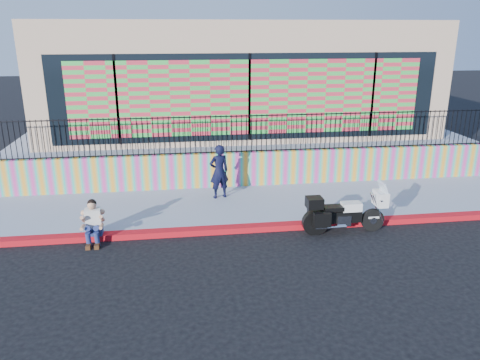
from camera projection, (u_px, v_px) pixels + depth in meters
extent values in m
plane|color=black|center=(273.00, 229.00, 12.16)|extent=(90.00, 90.00, 0.00)
cube|color=red|center=(273.00, 227.00, 12.14)|extent=(16.00, 0.30, 0.15)
cube|color=#8F99AC|center=(262.00, 204.00, 13.69)|extent=(16.00, 3.00, 0.15)
cube|color=#D63892|center=(253.00, 169.00, 15.01)|extent=(16.00, 0.20, 1.10)
cube|color=#8F99AC|center=(234.00, 136.00, 19.84)|extent=(16.00, 10.00, 1.25)
cube|color=tan|center=(234.00, 74.00, 18.84)|extent=(14.00, 8.00, 4.00)
cube|color=black|center=(249.00, 98.00, 15.18)|extent=(12.60, 0.04, 2.80)
cube|color=#D32F41|center=(249.00, 98.00, 15.15)|extent=(11.48, 0.02, 2.40)
cylinder|color=black|center=(372.00, 220.00, 12.01)|extent=(0.59, 0.13, 0.59)
cylinder|color=black|center=(315.00, 223.00, 11.81)|extent=(0.59, 0.13, 0.59)
cube|color=black|center=(344.00, 216.00, 11.86)|extent=(0.85, 0.25, 0.30)
cube|color=silver|center=(342.00, 219.00, 11.88)|extent=(0.36, 0.30, 0.27)
cube|color=silver|center=(351.00, 206.00, 11.81)|extent=(0.49, 0.29, 0.22)
cube|color=black|center=(333.00, 208.00, 11.75)|extent=(0.49, 0.30, 0.11)
cube|color=silver|center=(381.00, 198.00, 11.85)|extent=(0.27, 0.47, 0.38)
cube|color=silver|center=(383.00, 188.00, 11.77)|extent=(0.16, 0.41, 0.30)
cube|color=black|center=(314.00, 203.00, 11.63)|extent=(0.39, 0.38, 0.27)
cube|color=black|center=(322.00, 220.00, 11.51)|extent=(0.43, 0.16, 0.36)
cube|color=black|center=(316.00, 212.00, 12.01)|extent=(0.43, 0.16, 0.36)
cube|color=silver|center=(373.00, 217.00, 11.98)|extent=(0.29, 0.14, 0.05)
imported|color=black|center=(219.00, 171.00, 13.80)|extent=(0.67, 0.53, 1.62)
cube|color=navy|center=(95.00, 231.00, 11.49)|extent=(0.36, 0.28, 0.18)
cube|color=silver|center=(93.00, 218.00, 11.34)|extent=(0.38, 0.27, 0.54)
sphere|color=tan|center=(92.00, 205.00, 11.19)|extent=(0.21, 0.21, 0.21)
cube|color=#472814|center=(89.00, 246.00, 11.12)|extent=(0.11, 0.26, 0.10)
cube|color=#472814|center=(97.00, 246.00, 11.14)|extent=(0.11, 0.26, 0.10)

